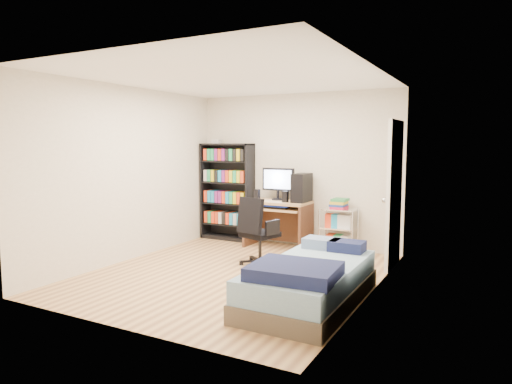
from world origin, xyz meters
The scene contains 7 objects.
room centered at (0.00, 0.00, 1.25)m, with size 3.58×4.08×2.58m.
media_shelf centered at (-1.24, 1.84, 0.87)m, with size 0.95×0.32×1.76m.
computer_desk centered at (-0.06, 1.71, 0.70)m, with size 1.02×0.59×1.29m.
office_chair centered at (0.05, 0.55, 0.31)m, with size 0.70×0.70×0.96m.
wire_cart centered at (0.83, 1.75, 0.56)m, with size 0.54×0.40×0.85m.
bed centered at (1.26, -0.57, 0.24)m, with size 0.95×1.91×0.54m.
door centered at (1.72, 1.35, 1.00)m, with size 0.12×0.80×2.00m.
Camera 1 is at (2.96, -4.96, 1.68)m, focal length 32.00 mm.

